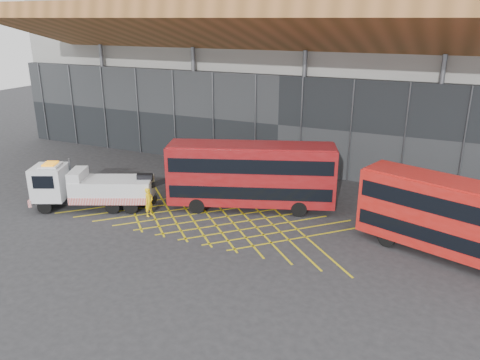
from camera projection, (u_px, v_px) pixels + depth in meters
The scene contains 7 objects.
ground_plane at pixel (190, 215), 31.02m from camera, with size 120.00×120.00×0.00m, color #28292B.
road_markings at pixel (211, 219), 30.39m from camera, with size 19.96×7.16×0.01m.
construction_building at pixel (305, 57), 43.13m from camera, with size 55.00×23.97×18.00m.
recovery_truck at pixel (89, 187), 31.61m from camera, with size 9.12×5.33×3.30m.
bus_towed at pixel (251, 174), 31.26m from camera, with size 11.29×6.17×4.52m.
bus_second at pixel (460, 218), 24.56m from camera, with size 10.83×5.64×4.32m.
worker at pixel (149, 202), 30.58m from camera, with size 0.70×0.46×1.91m, color yellow.
Camera 1 is at (14.88, -24.59, 12.36)m, focal length 35.00 mm.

